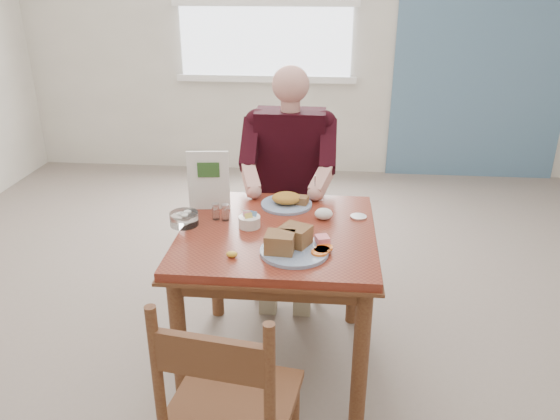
# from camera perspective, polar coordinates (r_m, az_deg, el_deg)

# --- Properties ---
(floor) EXTENTS (6.00, 6.00, 0.00)m
(floor) POSITION_cam_1_polar(r_m,az_deg,el_deg) (2.94, -0.23, -15.38)
(floor) COLOR slate
(floor) RESTS_ON ground
(wall_back) EXTENTS (5.50, 0.00, 5.50)m
(wall_back) POSITION_cam_1_polar(r_m,az_deg,el_deg) (5.30, 3.02, 18.65)
(wall_back) COLOR silver
(wall_back) RESTS_ON ground
(accent_panel) EXTENTS (1.60, 0.02, 2.80)m
(accent_panel) POSITION_cam_1_polar(r_m,az_deg,el_deg) (5.45, 20.90, 17.37)
(accent_panel) COLOR slate
(accent_panel) RESTS_ON ground
(lemon_wedge) EXTENTS (0.05, 0.04, 0.03)m
(lemon_wedge) POSITION_cam_1_polar(r_m,az_deg,el_deg) (2.30, -5.05, -4.63)
(lemon_wedge) COLOR gold
(lemon_wedge) RESTS_ON table
(napkin) EXTENTS (0.10, 0.09, 0.06)m
(napkin) POSITION_cam_1_polar(r_m,az_deg,el_deg) (2.64, 4.58, -0.40)
(napkin) COLOR white
(napkin) RESTS_ON table
(metal_dish) EXTENTS (0.09, 0.09, 0.01)m
(metal_dish) POSITION_cam_1_polar(r_m,az_deg,el_deg) (2.68, 8.19, -0.71)
(metal_dish) COLOR silver
(metal_dish) RESTS_ON table
(window) EXTENTS (1.72, 0.04, 1.42)m
(window) POSITION_cam_1_polar(r_m,az_deg,el_deg) (5.29, -1.58, 20.83)
(window) COLOR white
(window) RESTS_ON wall_back
(table) EXTENTS (0.92, 0.92, 0.75)m
(table) POSITION_cam_1_polar(r_m,az_deg,el_deg) (2.59, -0.26, -4.29)
(table) COLOR maroon
(table) RESTS_ON ground
(chair_far) EXTENTS (0.42, 0.42, 0.95)m
(chair_far) POSITION_cam_1_polar(r_m,az_deg,el_deg) (3.37, 1.05, -0.41)
(chair_far) COLOR brown
(chair_far) RESTS_ON ground
(chair_near) EXTENTS (0.48, 0.48, 0.95)m
(chair_near) POSITION_cam_1_polar(r_m,az_deg,el_deg) (1.99, -5.35, -20.05)
(chair_near) COLOR brown
(chair_near) RESTS_ON ground
(diner) EXTENTS (0.53, 0.56, 1.39)m
(diner) POSITION_cam_1_polar(r_m,az_deg,el_deg) (3.17, 0.97, 4.44)
(diner) COLOR gray
(diner) RESTS_ON chair_far
(near_plate) EXTENTS (0.35, 0.35, 0.10)m
(near_plate) POSITION_cam_1_polar(r_m,az_deg,el_deg) (2.32, 1.31, -3.57)
(near_plate) COLOR white
(near_plate) RESTS_ON table
(far_plate) EXTENTS (0.32, 0.32, 0.07)m
(far_plate) POSITION_cam_1_polar(r_m,az_deg,el_deg) (2.78, 0.80, 0.95)
(far_plate) COLOR white
(far_plate) RESTS_ON table
(caddy) EXTENTS (0.11, 0.11, 0.08)m
(caddy) POSITION_cam_1_polar(r_m,az_deg,el_deg) (2.56, -3.21, -1.20)
(caddy) COLOR white
(caddy) RESTS_ON table
(shakers) EXTENTS (0.09, 0.05, 0.08)m
(shakers) POSITION_cam_1_polar(r_m,az_deg,el_deg) (2.64, -6.24, -0.18)
(shakers) COLOR white
(shakers) RESTS_ON table
(creamer) EXTENTS (0.18, 0.18, 0.06)m
(creamer) POSITION_cam_1_polar(r_m,az_deg,el_deg) (2.61, -9.98, -0.89)
(creamer) COLOR white
(creamer) RESTS_ON table
(menu) EXTENTS (0.21, 0.04, 0.30)m
(menu) POSITION_cam_1_polar(r_m,az_deg,el_deg) (2.72, -7.47, 3.10)
(menu) COLOR white
(menu) RESTS_ON table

